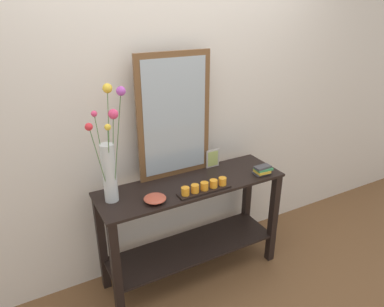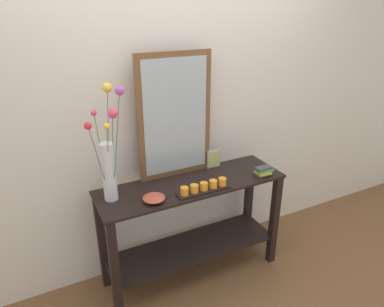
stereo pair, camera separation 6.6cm
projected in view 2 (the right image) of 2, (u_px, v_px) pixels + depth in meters
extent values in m
cube|color=brown|center=(192.00, 272.00, 2.85)|extent=(7.00, 6.00, 0.02)
cube|color=silver|center=(172.00, 100.00, 2.59)|extent=(6.40, 0.08, 2.70)
cube|color=black|center=(192.00, 184.00, 2.53)|extent=(1.38, 0.43, 0.02)
cube|color=black|center=(192.00, 247.00, 2.75)|extent=(1.32, 0.39, 0.02)
cube|color=black|center=(115.00, 272.00, 2.28)|extent=(0.06, 0.06, 0.80)
cube|color=black|center=(274.00, 220.00, 2.82)|extent=(0.06, 0.06, 0.80)
cube|color=black|center=(102.00, 242.00, 2.57)|extent=(0.06, 0.06, 0.80)
cube|color=black|center=(248.00, 200.00, 3.11)|extent=(0.06, 0.06, 0.80)
cube|color=brown|center=(175.00, 117.00, 2.48)|extent=(0.56, 0.03, 0.91)
cube|color=#9EADB7|center=(176.00, 117.00, 2.47)|extent=(0.48, 0.00, 0.83)
cylinder|color=silver|center=(109.00, 172.00, 2.24)|extent=(0.09, 0.09, 0.40)
cylinder|color=#4C753D|center=(109.00, 163.00, 2.19)|extent=(0.01, 0.09, 0.51)
sphere|color=yellow|center=(107.00, 126.00, 2.05)|extent=(0.04, 0.04, 0.04)
cylinder|color=#4C753D|center=(102.00, 157.00, 2.20)|extent=(0.04, 0.05, 0.57)
sphere|color=#EA4275|center=(94.00, 113.00, 2.09)|extent=(0.04, 0.04, 0.04)
cylinder|color=#4C753D|center=(116.00, 148.00, 2.13)|extent=(0.07, 0.13, 0.73)
sphere|color=#B24CB7|center=(120.00, 91.00, 1.95)|extent=(0.05, 0.05, 0.05)
cylinder|color=#4C753D|center=(109.00, 145.00, 2.20)|extent=(0.07, 0.08, 0.71)
sphere|color=yellow|center=(107.00, 88.00, 2.11)|extent=(0.06, 0.06, 0.06)
cylinder|color=#4C753D|center=(100.00, 164.00, 2.15)|extent=(0.10, 0.08, 0.53)
sphere|color=red|center=(88.00, 126.00, 2.00)|extent=(0.05, 0.05, 0.05)
cylinder|color=#4C753D|center=(113.00, 157.00, 2.20)|extent=(0.05, 0.02, 0.57)
sphere|color=#EA4275|center=(113.00, 113.00, 2.10)|extent=(0.06, 0.06, 0.06)
cube|color=black|center=(204.00, 191.00, 2.41)|extent=(0.39, 0.09, 0.01)
cylinder|color=orange|center=(185.00, 191.00, 2.34)|extent=(0.06, 0.06, 0.05)
cylinder|color=orange|center=(194.00, 189.00, 2.37)|extent=(0.06, 0.06, 0.05)
cylinder|color=orange|center=(204.00, 186.00, 2.40)|extent=(0.06, 0.06, 0.05)
cylinder|color=orange|center=(213.00, 184.00, 2.43)|extent=(0.06, 0.06, 0.05)
cylinder|color=orange|center=(222.00, 182.00, 2.46)|extent=(0.06, 0.06, 0.05)
cube|color=#B7B2AD|center=(214.00, 159.00, 2.74)|extent=(0.11, 0.01, 0.14)
cube|color=#AEC063|center=(214.00, 159.00, 2.74)|extent=(0.09, 0.00, 0.12)
cylinder|color=#B24C38|center=(154.00, 201.00, 2.29)|extent=(0.06, 0.06, 0.01)
ellipsoid|color=#B24C38|center=(154.00, 198.00, 2.28)|extent=(0.15, 0.15, 0.03)
cube|color=#424247|center=(262.00, 174.00, 2.65)|extent=(0.12, 0.09, 0.02)
cube|color=gold|center=(263.00, 172.00, 2.63)|extent=(0.11, 0.09, 0.02)
cube|color=#388E56|center=(264.00, 169.00, 2.63)|extent=(0.13, 0.09, 0.02)
cube|color=#424247|center=(263.00, 168.00, 2.61)|extent=(0.13, 0.07, 0.02)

